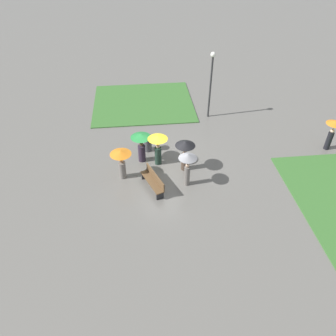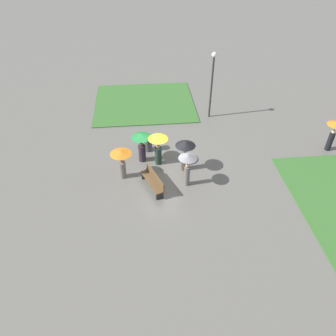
# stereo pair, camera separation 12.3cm
# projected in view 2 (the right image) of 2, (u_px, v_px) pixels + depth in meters

# --- Properties ---
(ground_plane) EXTENTS (90.00, 90.00, 0.00)m
(ground_plane) POSITION_uv_depth(u_px,v_px,m) (165.00, 169.00, 17.76)
(ground_plane) COLOR #66635E
(lawn_patch_near) EXTENTS (6.23, 7.05, 0.06)m
(lawn_patch_near) POSITION_uv_depth(u_px,v_px,m) (144.00, 103.00, 23.64)
(lawn_patch_near) COLOR #386B2D
(lawn_patch_near) RESTS_ON ground_plane
(park_bench) EXTENTS (1.95, 1.10, 0.90)m
(park_bench) POSITION_uv_depth(u_px,v_px,m) (153.00, 180.00, 16.28)
(park_bench) COLOR brown
(park_bench) RESTS_ON ground_plane
(lamp_post) EXTENTS (0.32, 0.32, 4.36)m
(lamp_post) POSITION_uv_depth(u_px,v_px,m) (212.00, 77.00, 20.40)
(lamp_post) COLOR #2D2D30
(lamp_post) RESTS_ON ground_plane
(trash_bin) EXTENTS (0.52, 0.52, 0.96)m
(trash_bin) POSITION_uv_depth(u_px,v_px,m) (148.00, 143.00, 18.82)
(trash_bin) COLOR #4C4C51
(trash_bin) RESTS_ON ground_plane
(crowd_person_yellow) EXTENTS (1.06, 1.06, 1.81)m
(crowd_person_yellow) POSITION_uv_depth(u_px,v_px,m) (158.00, 145.00, 17.37)
(crowd_person_yellow) COLOR #1E3328
(crowd_person_yellow) RESTS_ON ground_plane
(crowd_person_orange) EXTENTS (1.09, 1.09, 1.69)m
(crowd_person_orange) POSITION_uv_depth(u_px,v_px,m) (121.00, 159.00, 16.49)
(crowd_person_orange) COLOR slate
(crowd_person_orange) RESTS_ON ground_plane
(crowd_person_black) EXTENTS (1.05, 1.05, 1.79)m
(crowd_person_black) POSITION_uv_depth(u_px,v_px,m) (185.00, 150.00, 16.95)
(crowd_person_black) COLOR #47382D
(crowd_person_black) RESTS_ON ground_plane
(crowd_person_green) EXTENTS (1.11, 1.11, 1.76)m
(crowd_person_green) POSITION_uv_depth(u_px,v_px,m) (142.00, 142.00, 17.60)
(crowd_person_green) COLOR #2D2333
(crowd_person_green) RESTS_ON ground_plane
(crowd_person_grey) EXTENTS (0.92, 0.92, 1.89)m
(crowd_person_grey) POSITION_uv_depth(u_px,v_px,m) (188.00, 163.00, 15.92)
(crowd_person_grey) COLOR slate
(crowd_person_grey) RESTS_ON ground_plane
(lone_walker_mid_plaza) EXTENTS (0.97, 0.97, 1.87)m
(lone_walker_mid_plaza) POSITION_uv_depth(u_px,v_px,m) (334.00, 130.00, 18.35)
(lone_walker_mid_plaza) COLOR black
(lone_walker_mid_plaza) RESTS_ON ground_plane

